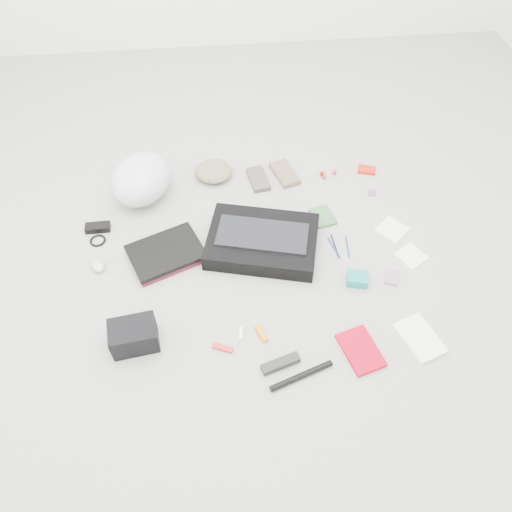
{
  "coord_description": "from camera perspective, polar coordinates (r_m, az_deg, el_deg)",
  "views": [
    {
      "loc": [
        -0.15,
        -1.43,
        1.81
      ],
      "look_at": [
        0.0,
        0.0,
        0.05
      ],
      "focal_mm": 35.0,
      "sensor_mm": 36.0,
      "label": 1
    }
  ],
  "objects": [
    {
      "name": "lollipop_c",
      "position": [
        2.76,
        8.96,
        9.46
      ],
      "size": [
        0.03,
        0.03,
        0.02
      ],
      "primitive_type": "sphere",
      "rotation": [
        0.0,
        0.0,
        -0.42
      ],
      "color": "#AF2032",
      "rests_on": "ground_plane"
    },
    {
      "name": "messenger_bag",
      "position": [
        2.34,
        0.72,
        1.69
      ],
      "size": [
        0.58,
        0.47,
        0.08
      ],
      "primitive_type": "cube",
      "rotation": [
        0.0,
        0.0,
        -0.25
      ],
      "color": "black",
      "rests_on": "ground_plane"
    },
    {
      "name": "u_lock",
      "position": [
        2.02,
        2.82,
        -12.17
      ],
      "size": [
        0.16,
        0.08,
        0.03
      ],
      "primitive_type": "cube",
      "rotation": [
        0.0,
        0.0,
        0.29
      ],
      "color": "black",
      "rests_on": "ground_plane"
    },
    {
      "name": "bag_flap",
      "position": [
        2.3,
        0.73,
        2.47
      ],
      "size": [
        0.45,
        0.29,
        0.01
      ],
      "primitive_type": "cube",
      "rotation": [
        0.0,
        0.0,
        -0.25
      ],
      "color": "black",
      "rests_on": "messenger_bag"
    },
    {
      "name": "book_red",
      "position": [
        2.09,
        11.86,
        -10.49
      ],
      "size": [
        0.18,
        0.23,
        0.02
      ],
      "primitive_type": "cube",
      "rotation": [
        0.0,
        0.0,
        0.27
      ],
      "color": "red",
      "rests_on": "ground_plane"
    },
    {
      "name": "bike_pump",
      "position": [
        2.0,
        5.2,
        -13.49
      ],
      "size": [
        0.26,
        0.11,
        0.03
      ],
      "primitive_type": "cylinder",
      "rotation": [
        0.0,
        1.57,
        0.33
      ],
      "color": "black",
      "rests_on": "ground_plane"
    },
    {
      "name": "pen_navy",
      "position": [
        2.41,
        10.43,
        1.08
      ],
      "size": [
        0.02,
        0.13,
        0.01
      ],
      "primitive_type": "cylinder",
      "rotation": [
        1.57,
        0.0,
        -0.09
      ],
      "color": "navy",
      "rests_on": "ground_plane"
    },
    {
      "name": "toiletry_tube_orange",
      "position": [
        2.09,
        0.59,
        -8.86
      ],
      "size": [
        0.05,
        0.08,
        0.02
      ],
      "primitive_type": "cylinder",
      "rotation": [
        1.57,
        0.0,
        0.38
      ],
      "color": "orange",
      "rests_on": "ground_plane"
    },
    {
      "name": "ground_plane",
      "position": [
        2.31,
        0.0,
        -0.78
      ],
      "size": [
        4.0,
        4.0,
        0.0
      ],
      "primitive_type": "plane",
      "color": "gray"
    },
    {
      "name": "pen_blue",
      "position": [
        2.39,
        8.89,
        0.93
      ],
      "size": [
        0.04,
        0.13,
        0.01
      ],
      "primitive_type": "cylinder",
      "rotation": [
        1.57,
        0.0,
        0.23
      ],
      "color": "#1A30A0",
      "rests_on": "ground_plane"
    },
    {
      "name": "camera_bag",
      "position": [
        2.08,
        -13.8,
        -8.84
      ],
      "size": [
        0.2,
        0.15,
        0.12
      ],
      "primitive_type": "cube",
      "rotation": [
        0.0,
        0.0,
        0.13
      ],
      "color": "black",
      "rests_on": "ground_plane"
    },
    {
      "name": "cable_coil",
      "position": [
        2.51,
        -17.63,
        1.7
      ],
      "size": [
        0.1,
        0.1,
        0.01
      ],
      "primitive_type": "torus",
      "rotation": [
        0.0,
        0.0,
        0.39
      ],
      "color": "black",
      "rests_on": "ground_plane"
    },
    {
      "name": "napkin_top",
      "position": [
        2.53,
        15.28,
        2.94
      ],
      "size": [
        0.18,
        0.18,
        0.01
      ],
      "primitive_type": "cube",
      "rotation": [
        0.0,
        0.0,
        0.71
      ],
      "color": "white",
      "rests_on": "ground_plane"
    },
    {
      "name": "bike_helmet",
      "position": [
        2.61,
        -12.99,
        8.56
      ],
      "size": [
        0.4,
        0.44,
        0.21
      ],
      "primitive_type": "ellipsoid",
      "rotation": [
        0.0,
        0.0,
        -0.39
      ],
      "color": "silver",
      "rests_on": "ground_plane"
    },
    {
      "name": "toiletry_tube_white",
      "position": [
        2.09,
        -1.73,
        -8.86
      ],
      "size": [
        0.03,
        0.06,
        0.02
      ],
      "primitive_type": "cylinder",
      "rotation": [
        1.57,
        0.0,
        -0.16
      ],
      "color": "white",
      "rests_on": "ground_plane"
    },
    {
      "name": "stamp_sheet",
      "position": [
        2.7,
        13.13,
        7.08
      ],
      "size": [
        0.06,
        0.06,
        0.0
      ],
      "primitive_type": "cube",
      "rotation": [
        0.0,
        0.0,
        -0.34
      ],
      "color": "#785769",
      "rests_on": "ground_plane"
    },
    {
      "name": "napkin_bottom",
      "position": [
        2.44,
        17.33,
        -0.01
      ],
      "size": [
        0.16,
        0.16,
        0.01
      ],
      "primitive_type": "cube",
      "rotation": [
        0.0,
        0.0,
        0.53
      ],
      "color": "white",
      "rests_on": "ground_plane"
    },
    {
      "name": "lollipop_b",
      "position": [
        2.73,
        7.81,
        8.97
      ],
      "size": [
        0.03,
        0.03,
        0.02
      ],
      "primitive_type": "sphere",
      "rotation": [
        0.0,
        0.0,
        -0.13
      ],
      "color": "#BB1F36",
      "rests_on": "ground_plane"
    },
    {
      "name": "altoids_tin",
      "position": [
        2.81,
        12.54,
        9.58
      ],
      "size": [
        0.11,
        0.08,
        0.02
      ],
      "primitive_type": "cube",
      "rotation": [
        0.0,
        0.0,
        -0.31
      ],
      "color": "red",
      "rests_on": "ground_plane"
    },
    {
      "name": "card_deck",
      "position": [
        2.33,
        15.25,
        -2.39
      ],
      "size": [
        0.08,
        0.09,
        0.01
      ],
      "primitive_type": "cube",
      "rotation": [
        0.0,
        0.0,
        -0.36
      ],
      "color": "gray",
      "rests_on": "ground_plane"
    },
    {
      "name": "laptop_sleeve",
      "position": [
        2.36,
        -10.2,
        0.14
      ],
      "size": [
        0.39,
        0.34,
        0.02
      ],
      "primitive_type": "cube",
      "rotation": [
        0.0,
        0.0,
        0.39
      ],
      "color": "#5A1926",
      "rests_on": "ground_plane"
    },
    {
      "name": "book_white",
      "position": [
        2.18,
        18.2,
        -8.92
      ],
      "size": [
        0.19,
        0.23,
        0.02
      ],
      "primitive_type": "cube",
      "rotation": [
        0.0,
        0.0,
        0.34
      ],
      "color": "white",
      "rests_on": "ground_plane"
    },
    {
      "name": "mitten_left",
      "position": [
        2.68,
        0.27,
        8.8
      ],
      "size": [
        0.12,
        0.19,
        0.03
      ],
      "primitive_type": "cube",
      "rotation": [
        0.0,
        0.0,
        0.17
      ],
      "color": "#544C44",
      "rests_on": "ground_plane"
    },
    {
      "name": "power_brick",
      "position": [
        2.55,
        -17.63,
        3.13
      ],
      "size": [
        0.12,
        0.06,
        0.03
      ],
      "primitive_type": "cube",
      "rotation": [
        0.0,
        0.0,
        0.02
      ],
      "color": "black",
      "rests_on": "ground_plane"
    },
    {
      "name": "laptop",
      "position": [
        2.35,
        -10.27,
        0.48
      ],
      "size": [
        0.39,
        0.34,
        0.02
      ],
      "primitive_type": "cube",
      "rotation": [
        0.0,
        0.0,
        0.39
      ],
      "color": "black",
      "rests_on": "laptop_sleeve"
    },
    {
      "name": "mitten_right",
      "position": [
        2.72,
        3.29,
        9.39
      ],
      "size": [
        0.15,
        0.22,
        0.03
      ],
      "primitive_type": "cube",
      "rotation": [
        0.0,
        0.0,
        0.3
      ],
      "color": "#796151",
      "rests_on": "ground_plane"
    },
    {
      "name": "notepad",
      "position": [
        2.52,
        7.64,
        4.49
      ],
      "size": [
        0.13,
        0.15,
        0.02
      ],
      "primitive_type": "cube",
      "rotation": [
        0.0,
        0.0,
        0.22
      ],
      "color": "#386439",
      "rests_on": "ground_plane"
    },
    {
      "name": "accordion_wallet",
      "position": [
        2.27,
        11.5,
        -2.57
      ],
      "size": [
        0.11,
        0.09,
        0.05
      ],
      "primitive_type": "cube",
      "rotation": [
        0.0,
        0.0,
        -0.24
      ],
      "color": "teal",
      "rests_on": "ground_plane"
    },
    {
      "name": "pen_black",
      "position": [
        2.4,
        9.0,
        1.18
      ],
      "size": [
        0.02,
        0.14,
        0.01
      ],
      "primitive_type": "cylinder",
      "rotation": [
        1.57,
        0.0,
        0.06
      ],
      "color": "black",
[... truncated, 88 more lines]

